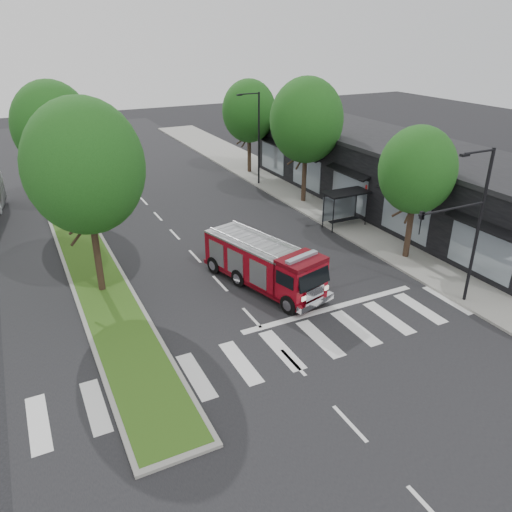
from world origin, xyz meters
The scene contains 13 objects.
ground centered at (0.00, 0.00, 0.00)m, with size 140.00×140.00×0.00m, color black.
sidewalk_right centered at (12.50, 10.00, 0.07)m, with size 5.00×80.00×0.15m, color gray.
median centered at (-6.00, 18.00, 0.08)m, with size 3.00×50.00×0.15m.
storefront_row centered at (17.00, 10.00, 2.50)m, with size 8.00×30.00×5.00m, color black.
bus_shelter centered at (11.20, 8.15, 2.04)m, with size 3.20×1.60×2.61m.
tree_right_near centered at (11.50, 2.00, 5.51)m, with size 4.40×4.40×8.05m.
tree_right_mid centered at (11.50, 14.00, 6.49)m, with size 5.60×5.60×9.72m.
tree_right_far centered at (11.50, 24.00, 5.84)m, with size 5.00×5.00×8.73m.
tree_median_near centered at (-6.00, 6.00, 6.81)m, with size 5.80×5.80×10.16m.
tree_median_far centered at (-6.00, 20.00, 6.49)m, with size 5.60×5.60×9.72m.
streetlight_right_near centered at (9.61, -3.50, 4.67)m, with size 4.08×0.22×8.00m.
streetlight_right_far centered at (10.35, 20.00, 4.48)m, with size 2.11×0.20×8.00m.
fire_engine centered at (2.06, 2.76, 1.31)m, with size 4.33×8.23×2.74m.
Camera 1 is at (-9.14, -18.77, 12.95)m, focal length 35.00 mm.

